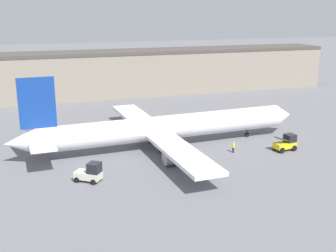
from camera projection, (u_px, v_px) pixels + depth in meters
The scene contains 7 objects.
ground_plane at pixel (168, 146), 62.26m from camera, with size 400.00×400.00×0.00m, color slate.
terminal_building at pixel (139, 72), 99.29m from camera, with size 93.83×10.20×10.35m.
airplane at pixel (161, 128), 61.09m from camera, with size 44.14×35.94×11.33m.
ground_crew_worker at pixel (233, 147), 59.34m from camera, with size 0.36×0.36×1.62m.
baggage_tug at pixel (90, 173), 49.40m from camera, with size 3.45×3.17×2.39m.
belt_loader_truck at pixel (286, 143), 60.30m from camera, with size 3.36×2.22×2.31m.
pushback_tug at pixel (178, 153), 55.89m from camera, with size 3.60×2.80×2.59m.
Camera 1 is at (-18.58, -56.14, 19.70)m, focal length 45.00 mm.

